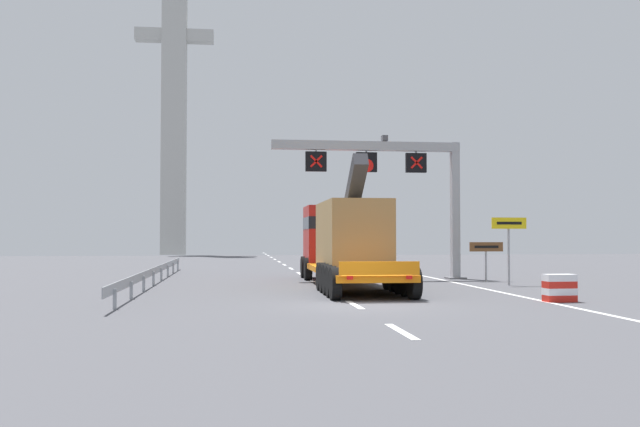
# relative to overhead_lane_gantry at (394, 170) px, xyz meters

# --- Properties ---
(ground) EXTENTS (112.00, 112.00, 0.00)m
(ground) POSITION_rel_overhead_lane_gantry_xyz_m (-4.03, -12.37, -5.43)
(ground) COLOR #4C4C51
(lane_markings) EXTENTS (0.20, 74.75, 0.01)m
(lane_markings) POSITION_rel_overhead_lane_gantry_xyz_m (-4.20, 17.71, -5.42)
(lane_markings) COLOR silver
(lane_markings) RESTS_ON ground
(edge_line_right) EXTENTS (0.20, 63.00, 0.01)m
(edge_line_right) POSITION_rel_overhead_lane_gantry_xyz_m (2.17, -0.37, -5.42)
(edge_line_right) COLOR silver
(edge_line_right) RESTS_ON ground
(overhead_lane_gantry) EXTENTS (9.73, 0.90, 7.17)m
(overhead_lane_gantry) POSITION_rel_overhead_lane_gantry_xyz_m (0.00, 0.00, 0.00)
(overhead_lane_gantry) COLOR #9EA0A5
(overhead_lane_gantry) RESTS_ON ground
(heavy_haul_truck_orange) EXTENTS (3.16, 14.09, 5.30)m
(heavy_haul_truck_orange) POSITION_rel_overhead_lane_gantry_xyz_m (-3.11, -3.36, -3.44)
(heavy_haul_truck_orange) COLOR orange
(heavy_haul_truck_orange) RESTS_ON ground
(exit_sign_yellow) EXTENTS (1.56, 0.15, 2.95)m
(exit_sign_yellow) POSITION_rel_overhead_lane_gantry_xyz_m (3.94, -4.86, -3.19)
(exit_sign_yellow) COLOR #9EA0A5
(exit_sign_yellow) RESTS_ON ground
(tourist_info_sign_brown) EXTENTS (1.63, 0.15, 1.86)m
(tourist_info_sign_brown) POSITION_rel_overhead_lane_gantry_xyz_m (3.93, -2.17, -4.00)
(tourist_info_sign_brown) COLOR #9EA0A5
(tourist_info_sign_brown) RESTS_ON ground
(crash_barrier_striped) EXTENTS (1.02, 0.54, 0.90)m
(crash_barrier_striped) POSITION_rel_overhead_lane_gantry_xyz_m (2.62, -12.18, -4.98)
(crash_barrier_striped) COLOR red
(crash_barrier_striped) RESTS_ON ground
(guardrail_left) EXTENTS (0.13, 25.96, 0.76)m
(guardrail_left) POSITION_rel_overhead_lane_gantry_xyz_m (-11.44, -1.39, -4.87)
(guardrail_left) COLOR #999EA3
(guardrail_left) RESTS_ON ground
(bridge_pylon_distant) EXTENTS (9.00, 2.00, 41.09)m
(bridge_pylon_distant) POSITION_rel_overhead_lane_gantry_xyz_m (-14.91, 47.35, 15.51)
(bridge_pylon_distant) COLOR #B7B7B2
(bridge_pylon_distant) RESTS_ON ground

